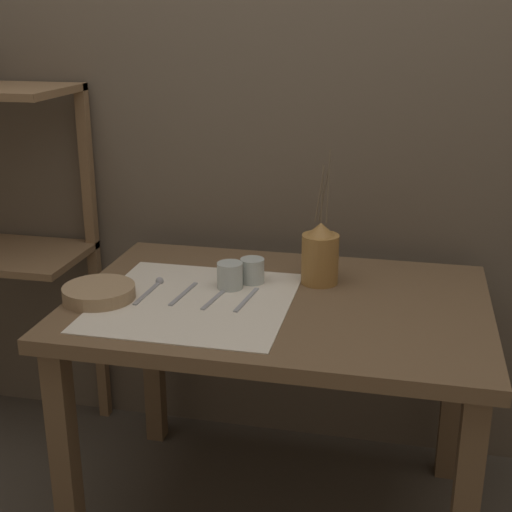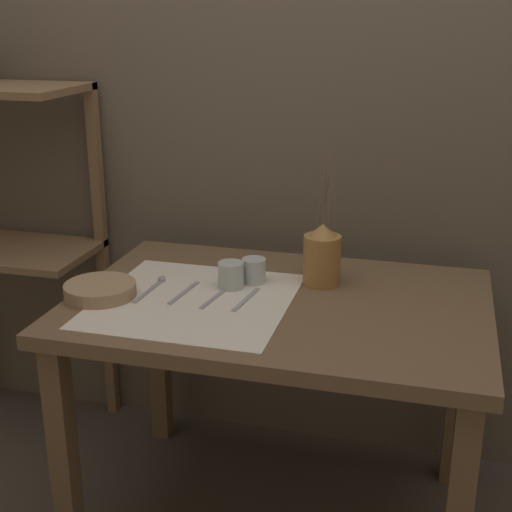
# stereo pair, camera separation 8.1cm
# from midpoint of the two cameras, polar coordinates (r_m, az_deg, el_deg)

# --- Properties ---
(stone_wall_back) EXTENTS (7.00, 0.06, 2.40)m
(stone_wall_back) POSITION_cam_midpoint_polar(r_m,az_deg,el_deg) (2.33, 3.34, 12.17)
(stone_wall_back) COLOR brown
(stone_wall_back) RESTS_ON ground_plane
(wooden_table) EXTENTS (1.14, 0.79, 0.73)m
(wooden_table) POSITION_cam_midpoint_polar(r_m,az_deg,el_deg) (2.01, 0.68, -6.05)
(wooden_table) COLOR brown
(wooden_table) RESTS_ON ground_plane
(linen_cloth) EXTENTS (0.52, 0.54, 0.00)m
(linen_cloth) POSITION_cam_midpoint_polar(r_m,az_deg,el_deg) (1.96, -6.14, -3.62)
(linen_cloth) COLOR beige
(linen_cloth) RESTS_ON wooden_table
(pitcher_with_flowers) EXTENTS (0.11, 0.11, 0.39)m
(pitcher_with_flowers) POSITION_cam_midpoint_polar(r_m,az_deg,el_deg) (2.06, 4.03, 0.07)
(pitcher_with_flowers) COLOR olive
(pitcher_with_flowers) RESTS_ON wooden_table
(wooden_bowl) EXTENTS (0.20, 0.20, 0.04)m
(wooden_bowl) POSITION_cam_midpoint_polar(r_m,az_deg,el_deg) (2.01, -13.59, -2.89)
(wooden_bowl) COLOR #9E7F5B
(wooden_bowl) RESTS_ON wooden_table
(glass_tumbler_near) EXTENTS (0.07, 0.07, 0.07)m
(glass_tumbler_near) POSITION_cam_midpoint_polar(r_m,az_deg,el_deg) (2.02, -3.25, -1.57)
(glass_tumbler_near) COLOR #B7C1BC
(glass_tumbler_near) RESTS_ON wooden_table
(glass_tumbler_far) EXTENTS (0.07, 0.07, 0.07)m
(glass_tumbler_far) POSITION_cam_midpoint_polar(r_m,az_deg,el_deg) (2.07, -1.43, -1.18)
(glass_tumbler_far) COLOR #B7C1BC
(glass_tumbler_far) RESTS_ON wooden_table
(spoon_inner) EXTENTS (0.03, 0.19, 0.02)m
(spoon_inner) POSITION_cam_midpoint_polar(r_m,az_deg,el_deg) (2.07, -9.19, -2.35)
(spoon_inner) COLOR #939399
(spoon_inner) RESTS_ON wooden_table
(knife_center) EXTENTS (0.03, 0.17, 0.00)m
(knife_center) POSITION_cam_midpoint_polar(r_m,az_deg,el_deg) (2.00, -6.99, -3.03)
(knife_center) COLOR #939399
(knife_center) RESTS_ON wooden_table
(fork_inner) EXTENTS (0.04, 0.17, 0.00)m
(fork_inner) POSITION_cam_midpoint_polar(r_m,az_deg,el_deg) (1.97, -4.42, -3.35)
(fork_inner) COLOR #939399
(fork_inner) RESTS_ON wooden_table
(fork_outer) EXTENTS (0.03, 0.17, 0.00)m
(fork_outer) POSITION_cam_midpoint_polar(r_m,az_deg,el_deg) (1.95, -1.96, -3.52)
(fork_outer) COLOR #939399
(fork_outer) RESTS_ON wooden_table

